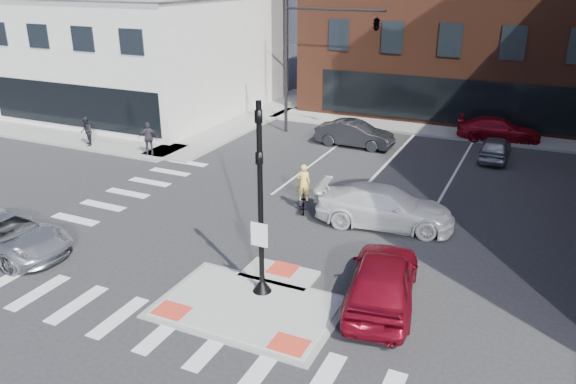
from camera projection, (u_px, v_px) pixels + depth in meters
The scene contains 17 objects.
ground at pixel (256, 300), 17.15m from camera, with size 120.00×120.00×0.00m, color #28282B.
refuge_island at pixel (252, 303), 16.92m from camera, with size 5.40×4.65×0.13m.
sidewalk_nw at pixel (140, 124), 36.63m from camera, with size 23.50×20.50×0.15m.
sidewalk_n at pixel (468, 134), 34.48m from camera, with size 26.00×3.00×0.15m, color gray.
building_nw at pixel (119, 47), 41.12m from camera, with size 20.40×16.40×14.40m.
building_far_left at pixel (449, 15), 60.73m from camera, with size 10.00×12.00×10.00m, color slate.
signal_pole at pixel (261, 225), 16.62m from camera, with size 0.60×0.60×5.98m.
mast_arm_signal at pixel (351, 32), 31.42m from camera, with size 6.10×2.24×8.00m.
silver_suv at pixel (5, 235), 19.80m from camera, with size 2.34×5.08×1.41m, color #A6A8AE.
red_sedan at pixel (383, 279), 16.71m from camera, with size 1.97×4.89×1.66m, color maroon.
white_pickup at pixel (385, 207), 21.98m from camera, with size 2.19×5.38×1.56m, color white.
bg_car_dark at pixel (355, 134), 32.05m from camera, with size 1.54×4.43×1.46m, color #222327.
bg_car_silver at pixel (495, 148), 29.83m from camera, with size 1.48×3.68×1.25m, color #A0A2A7.
bg_car_red at pixel (499, 129), 33.14m from camera, with size 1.92×4.72×1.37m, color maroon.
cyclist at pixel (303, 195), 23.39m from camera, with size 1.13×1.67×2.04m.
pedestrian_a at pixel (86, 131), 31.61m from camera, with size 0.81×0.63×1.66m, color black.
pedestrian_b at pixel (148, 138), 30.10m from camera, with size 1.04×0.43×1.78m, color #302C35.
Camera 1 is at (7.14, -12.95, 9.36)m, focal length 35.00 mm.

